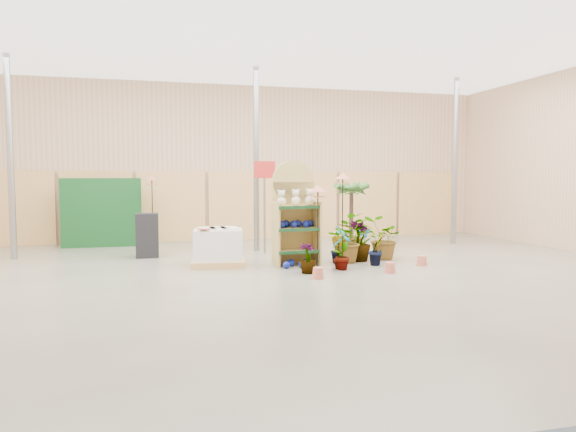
# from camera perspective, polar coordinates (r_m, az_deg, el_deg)

# --- Properties ---
(room) EXTENTS (15.20, 12.10, 4.70)m
(room) POSITION_cam_1_polar(r_m,az_deg,el_deg) (10.18, -0.83, 6.56)
(room) COLOR #656355
(room) RESTS_ON ground
(display_shelf) EXTENTS (0.94, 0.62, 2.18)m
(display_shelf) POSITION_cam_1_polar(r_m,az_deg,el_deg) (10.72, 0.72, -0.08)
(display_shelf) COLOR #AA914D
(display_shelf) RESTS_ON ground
(teddy_bears) EXTENTS (0.80, 0.20, 0.33)m
(teddy_bears) POSITION_cam_1_polar(r_m,az_deg,el_deg) (10.60, 0.98, 1.94)
(teddy_bears) COLOR beige
(teddy_bears) RESTS_ON display_shelf
(gazing_balls_shelf) EXTENTS (0.80, 0.27, 0.15)m
(gazing_balls_shelf) POSITION_cam_1_polar(r_m,az_deg,el_deg) (10.61, 0.89, -0.88)
(gazing_balls_shelf) COLOR navy
(gazing_balls_shelf) RESTS_ON display_shelf
(gazing_balls_floor) EXTENTS (0.63, 0.39, 0.15)m
(gazing_balls_floor) POSITION_cam_1_polar(r_m,az_deg,el_deg) (10.41, 0.95, -5.31)
(gazing_balls_floor) COLOR navy
(gazing_balls_floor) RESTS_ON ground
(pallet_stack) EXTENTS (1.17, 1.01, 0.79)m
(pallet_stack) POSITION_cam_1_polar(r_m,az_deg,el_deg) (10.63, -7.77, -3.47)
(pallet_stack) COLOR tan
(pallet_stack) RESTS_ON ground
(charcoal_planters) EXTENTS (0.50, 0.50, 1.00)m
(charcoal_planters) POSITION_cam_1_polar(r_m,az_deg,el_deg) (12.14, -15.37, -2.07)
(charcoal_planters) COLOR black
(charcoal_planters) RESTS_ON ground
(trellis_stock) EXTENTS (2.00, 0.30, 1.80)m
(trellis_stock) POSITION_cam_1_polar(r_m,az_deg,el_deg) (14.29, -19.98, 0.37)
(trellis_stock) COLOR #0F4319
(trellis_stock) RESTS_ON ground
(offer_sign) EXTENTS (0.50, 0.08, 2.20)m
(offer_sign) POSITION_cam_1_polar(r_m,az_deg,el_deg) (12.22, -2.62, 3.15)
(offer_sign) COLOR gray
(offer_sign) RESTS_ON ground
(bird_table_front) EXTENTS (0.34, 0.34, 1.66)m
(bird_table_front) POSITION_cam_1_polar(r_m,az_deg,el_deg) (10.42, 3.34, 2.78)
(bird_table_front) COLOR black
(bird_table_front) RESTS_ON ground
(bird_table_right) EXTENTS (0.34, 0.34, 1.92)m
(bird_table_right) POSITION_cam_1_polar(r_m,az_deg,el_deg) (11.56, 6.11, 4.12)
(bird_table_right) COLOR black
(bird_table_right) RESTS_ON ground
(bird_table_back) EXTENTS (0.34, 0.34, 1.88)m
(bird_table_back) POSITION_cam_1_polar(r_m,az_deg,el_deg) (13.64, -14.89, 3.86)
(bird_table_back) COLOR black
(bird_table_back) RESTS_ON ground
(palm) EXTENTS (0.70, 0.70, 1.81)m
(palm) POSITION_cam_1_polar(r_m,az_deg,el_deg) (12.71, 7.07, 3.06)
(palm) COLOR #3B2920
(palm) RESTS_ON ground
(potted_plant_0) EXTENTS (0.53, 0.57, 0.89)m
(potted_plant_0) POSITION_cam_1_polar(r_m,az_deg,el_deg) (10.10, 6.08, -3.51)
(potted_plant_0) COLOR #316225
(potted_plant_0) RESTS_ON ground
(potted_plant_1) EXTENTS (0.36, 0.40, 0.61)m
(potted_plant_1) POSITION_cam_1_polar(r_m,az_deg,el_deg) (10.87, 5.57, -3.70)
(potted_plant_1) COLOR #316225
(potted_plant_1) RESTS_ON ground
(potted_plant_2) EXTENTS (1.13, 1.10, 0.95)m
(potted_plant_2) POSITION_cam_1_polar(r_m,az_deg,el_deg) (11.05, 6.55, -2.68)
(potted_plant_2) COLOR #316225
(potted_plant_2) RESTS_ON ground
(potted_plant_3) EXTENTS (0.70, 0.70, 0.89)m
(potted_plant_3) POSITION_cam_1_polar(r_m,az_deg,el_deg) (11.24, 7.91, -2.72)
(potted_plant_3) COLOR #316225
(potted_plant_3) RESTS_ON ground
(potted_plant_4) EXTENTS (0.42, 0.40, 0.66)m
(potted_plant_4) POSITION_cam_1_polar(r_m,az_deg,el_deg) (12.26, 8.46, -2.70)
(potted_plant_4) COLOR #316225
(potted_plant_4) RESTS_ON ground
(potted_plant_5) EXTENTS (0.45, 0.46, 0.65)m
(potted_plant_5) POSITION_cam_1_polar(r_m,az_deg,el_deg) (11.49, 2.59, -3.15)
(potted_plant_5) COLOR #316225
(potted_plant_5) RESTS_ON ground
(potted_plant_6) EXTENTS (0.94, 1.02, 0.96)m
(potted_plant_6) POSITION_cam_1_polar(r_m,az_deg,el_deg) (12.23, 6.70, -2.00)
(potted_plant_6) COLOR #316225
(potted_plant_6) RESTS_ON ground
(potted_plant_7) EXTENTS (0.45, 0.45, 0.58)m
(potted_plant_7) POSITION_cam_1_polar(r_m,az_deg,el_deg) (9.73, 2.21, -4.69)
(potted_plant_7) COLOR #316225
(potted_plant_7) RESTS_ON ground
(potted_plant_8) EXTENTS (0.36, 0.43, 0.69)m
(potted_plant_8) POSITION_cam_1_polar(r_m,az_deg,el_deg) (10.24, 5.65, -3.96)
(potted_plant_8) COLOR #316225
(potted_plant_8) RESTS_ON ground
(potted_plant_9) EXTENTS (0.46, 0.44, 0.65)m
(potted_plant_9) POSITION_cam_1_polar(r_m,az_deg,el_deg) (10.78, 9.79, -3.69)
(potted_plant_9) COLOR #316225
(potted_plant_9) RESTS_ON ground
(potted_plant_10) EXTENTS (0.97, 0.88, 0.94)m
(potted_plant_10) POSITION_cam_1_polar(r_m,az_deg,el_deg) (11.55, 10.42, -2.45)
(potted_plant_10) COLOR #316225
(potted_plant_10) RESTS_ON ground
(potted_plant_11) EXTENTS (0.54, 0.54, 0.76)m
(potted_plant_11) POSITION_cam_1_polar(r_m,az_deg,el_deg) (12.28, 1.08, -2.42)
(potted_plant_11) COLOR #316225
(potted_plant_11) RESTS_ON ground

